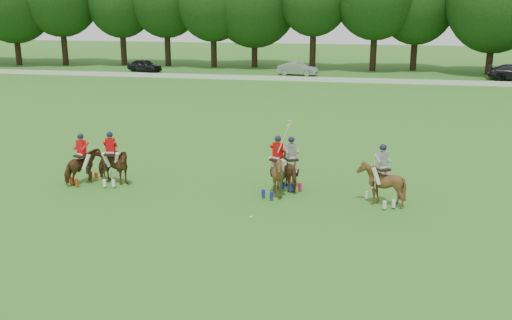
% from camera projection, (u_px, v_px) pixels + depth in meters
% --- Properties ---
extents(ground, '(180.00, 180.00, 0.00)m').
position_uv_depth(ground, '(169.00, 230.00, 18.93)').
color(ground, '#2B7120').
rests_on(ground, ground).
extents(boundary_rail, '(120.00, 0.10, 0.44)m').
position_uv_depth(boundary_rail, '(302.00, 79.00, 54.81)').
color(boundary_rail, white).
rests_on(boundary_rail, ground).
extents(car_left, '(4.29, 2.79, 1.36)m').
position_uv_depth(car_left, '(145.00, 65.00, 62.27)').
color(car_left, black).
rests_on(car_left, ground).
extents(car_mid, '(4.27, 2.08, 1.35)m').
position_uv_depth(car_mid, '(298.00, 69.00, 59.13)').
color(car_mid, '#A3A3A8').
rests_on(car_mid, ground).
extents(polo_red_a, '(1.31, 1.82, 2.13)m').
position_uv_depth(polo_red_a, '(83.00, 166.00, 23.65)').
color(polo_red_a, '#432512').
rests_on(polo_red_a, ground).
extents(polo_red_b, '(1.69, 1.52, 2.23)m').
position_uv_depth(polo_red_b, '(112.00, 166.00, 23.55)').
color(polo_red_b, '#432512').
rests_on(polo_red_b, ground).
extents(polo_red_c, '(1.96, 2.03, 2.95)m').
position_uv_depth(polo_red_c, '(278.00, 174.00, 22.10)').
color(polo_red_c, '#432512').
rests_on(polo_red_c, ground).
extents(polo_stripe_a, '(1.55, 1.84, 2.70)m').
position_uv_depth(polo_stripe_a, '(291.00, 170.00, 23.02)').
color(polo_stripe_a, '#432512').
rests_on(polo_stripe_a, ground).
extents(polo_stripe_b, '(1.90, 1.95, 2.33)m').
position_uv_depth(polo_stripe_b, '(381.00, 183.00, 21.11)').
color(polo_stripe_b, '#432512').
rests_on(polo_stripe_b, ground).
extents(polo_ball, '(0.09, 0.09, 0.09)m').
position_uv_depth(polo_ball, '(251.00, 217.00, 19.98)').
color(polo_ball, white).
rests_on(polo_ball, ground).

